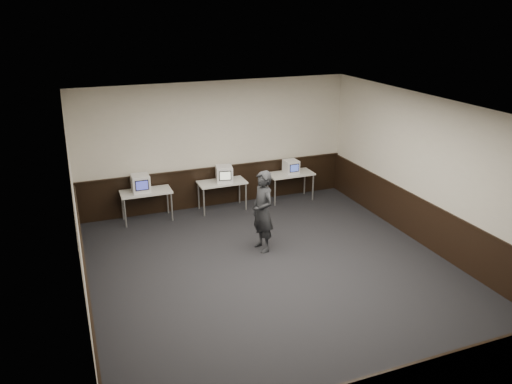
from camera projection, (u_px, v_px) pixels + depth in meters
floor at (279, 276)px, 9.64m from camera, size 8.00×8.00×0.00m
ceiling at (282, 111)px, 8.52m from camera, size 8.00×8.00×0.00m
back_wall at (216, 145)px, 12.57m from camera, size 7.00×0.00×7.00m
front_wall at (424, 319)px, 5.58m from camera, size 7.00×0.00×7.00m
left_wall at (78, 228)px, 7.90m from camera, size 0.00×8.00×8.00m
right_wall at (436, 176)px, 10.26m from camera, size 0.00×8.00×8.00m
wainscot_back at (218, 186)px, 12.94m from camera, size 6.98×0.04×1.00m
wainscot_left at (88, 288)px, 8.29m from camera, size 0.04×7.98×1.00m
wainscot_right at (428, 225)px, 10.64m from camera, size 0.04×7.98×1.00m
wainscot_rail at (217, 167)px, 12.74m from camera, size 6.98×0.06×0.04m
desk_left at (146, 194)px, 11.90m from camera, size 1.20×0.60×0.75m
desk_center at (222, 184)px, 12.55m from camera, size 1.20×0.60×0.75m
desk_right at (291, 176)px, 13.19m from camera, size 1.20×0.60×0.75m
emac_left at (141, 183)px, 11.78m from camera, size 0.41×0.45×0.41m
emac_center at (224, 174)px, 12.46m from camera, size 0.48×0.49×0.40m
emac_right at (291, 167)px, 13.09m from camera, size 0.37×0.40×0.35m
person at (263, 211)px, 10.38m from camera, size 0.51×0.70×1.75m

